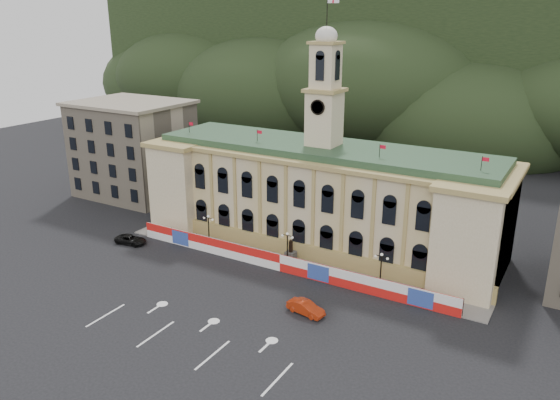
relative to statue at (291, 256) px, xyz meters
The scene contains 13 objects.
ground 18.04m from the statue, 90.00° to the right, with size 260.00×260.00×0.00m, color black.
lane_markings 23.03m from the statue, 90.00° to the right, with size 26.00×10.00×0.02m, color white, non-canonical shape.
hill_ridge 105.59m from the statue, 89.98° to the left, with size 230.00×80.00×64.00m.
city_hall 11.71m from the statue, 90.00° to the left, with size 56.20×17.60×37.10m.
side_building_left 45.63m from the statue, 163.26° to the left, with size 21.00×17.00×18.60m.
hoarding_fence 2.93m from the statue, 88.90° to the right, with size 50.00×0.44×2.50m.
pavement 1.13m from the statue, 90.00° to the right, with size 56.00×5.50×0.16m, color slate.
statue is the anchor object (origin of this frame).
lamp_left 14.16m from the statue, behind, with size 1.96×0.44×5.15m.
lamp_center 2.14m from the statue, 90.00° to the right, with size 1.96×0.44×5.15m.
lamp_right 14.16m from the statue, ahead, with size 1.96×0.44×5.15m.
red_sedan 14.32m from the statue, 53.41° to the right, with size 5.02×2.44×1.59m, color #A4260B.
black_suv 26.07m from the statue, 165.49° to the right, with size 5.37×3.08×1.41m, color black.
Camera 1 is at (35.19, -45.08, 34.06)m, focal length 35.00 mm.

